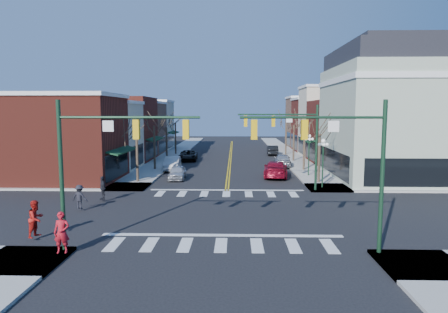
# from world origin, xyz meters

# --- Properties ---
(ground) EXTENTS (160.00, 160.00, 0.00)m
(ground) POSITION_xyz_m (0.00, 0.00, 0.00)
(ground) COLOR black
(ground) RESTS_ON ground
(sidewalk_left) EXTENTS (3.50, 70.00, 0.15)m
(sidewalk_left) POSITION_xyz_m (-8.75, 20.00, 0.07)
(sidewalk_left) COLOR #9E9B93
(sidewalk_left) RESTS_ON ground
(sidewalk_right) EXTENTS (3.50, 70.00, 0.15)m
(sidewalk_right) POSITION_xyz_m (8.75, 20.00, 0.07)
(sidewalk_right) COLOR #9E9B93
(sidewalk_right) RESTS_ON ground
(bldg_left_brick_a) EXTENTS (10.00, 8.50, 8.00)m
(bldg_left_brick_a) POSITION_xyz_m (-15.50, 11.75, 4.00)
(bldg_left_brick_a) COLOR maroon
(bldg_left_brick_a) RESTS_ON ground
(bldg_left_stucco_a) EXTENTS (10.00, 7.00, 7.50)m
(bldg_left_stucco_a) POSITION_xyz_m (-15.50, 19.50, 3.75)
(bldg_left_stucco_a) COLOR beige
(bldg_left_stucco_a) RESTS_ON ground
(bldg_left_brick_b) EXTENTS (10.00, 9.00, 8.50)m
(bldg_left_brick_b) POSITION_xyz_m (-15.50, 27.50, 4.25)
(bldg_left_brick_b) COLOR maroon
(bldg_left_brick_b) RESTS_ON ground
(bldg_left_tan) EXTENTS (10.00, 7.50, 7.80)m
(bldg_left_tan) POSITION_xyz_m (-15.50, 35.75, 3.90)
(bldg_left_tan) COLOR #89614B
(bldg_left_tan) RESTS_ON ground
(bldg_left_stucco_b) EXTENTS (10.00, 8.00, 8.20)m
(bldg_left_stucco_b) POSITION_xyz_m (-15.50, 43.50, 4.10)
(bldg_left_stucco_b) COLOR beige
(bldg_left_stucco_b) RESTS_ON ground
(bldg_right_brick_a) EXTENTS (10.00, 8.50, 8.00)m
(bldg_right_brick_a) POSITION_xyz_m (15.50, 25.75, 4.00)
(bldg_right_brick_a) COLOR maroon
(bldg_right_brick_a) RESTS_ON ground
(bldg_right_stucco) EXTENTS (10.00, 7.00, 10.00)m
(bldg_right_stucco) POSITION_xyz_m (15.50, 33.50, 5.00)
(bldg_right_stucco) COLOR beige
(bldg_right_stucco) RESTS_ON ground
(bldg_right_brick_b) EXTENTS (10.00, 8.00, 8.50)m
(bldg_right_brick_b) POSITION_xyz_m (15.50, 41.00, 4.25)
(bldg_right_brick_b) COLOR maroon
(bldg_right_brick_b) RESTS_ON ground
(bldg_right_tan) EXTENTS (10.00, 8.00, 9.00)m
(bldg_right_tan) POSITION_xyz_m (15.50, 49.00, 4.50)
(bldg_right_tan) COLOR #89614B
(bldg_right_tan) RESTS_ON ground
(victorian_corner) EXTENTS (12.25, 14.25, 13.30)m
(victorian_corner) POSITION_xyz_m (16.50, 14.50, 6.66)
(victorian_corner) COLOR #A4B39B
(victorian_corner) RESTS_ON ground
(traffic_mast_near_left) EXTENTS (6.60, 0.28, 7.20)m
(traffic_mast_near_left) POSITION_xyz_m (-5.55, -7.40, 4.71)
(traffic_mast_near_left) COLOR #14331E
(traffic_mast_near_left) RESTS_ON ground
(traffic_mast_near_right) EXTENTS (6.60, 0.28, 7.20)m
(traffic_mast_near_right) POSITION_xyz_m (5.55, -7.40, 4.71)
(traffic_mast_near_right) COLOR #14331E
(traffic_mast_near_right) RESTS_ON ground
(traffic_mast_far_right) EXTENTS (6.60, 0.28, 7.20)m
(traffic_mast_far_right) POSITION_xyz_m (5.55, 7.40, 4.71)
(traffic_mast_far_right) COLOR #14331E
(traffic_mast_far_right) RESTS_ON ground
(lamppost_corner) EXTENTS (0.36, 0.36, 4.33)m
(lamppost_corner) POSITION_xyz_m (8.20, 8.50, 2.96)
(lamppost_corner) COLOR #14331E
(lamppost_corner) RESTS_ON ground
(lamppost_midblock) EXTENTS (0.36, 0.36, 4.33)m
(lamppost_midblock) POSITION_xyz_m (8.20, 15.00, 2.96)
(lamppost_midblock) COLOR #14331E
(lamppost_midblock) RESTS_ON ground
(tree_left_a) EXTENTS (0.24, 0.24, 4.76)m
(tree_left_a) POSITION_xyz_m (-8.40, 11.00, 2.38)
(tree_left_a) COLOR #382B21
(tree_left_a) RESTS_ON ground
(tree_left_b) EXTENTS (0.24, 0.24, 5.04)m
(tree_left_b) POSITION_xyz_m (-8.40, 19.00, 2.52)
(tree_left_b) COLOR #382B21
(tree_left_b) RESTS_ON ground
(tree_left_c) EXTENTS (0.24, 0.24, 4.55)m
(tree_left_c) POSITION_xyz_m (-8.40, 27.00, 2.27)
(tree_left_c) COLOR #382B21
(tree_left_c) RESTS_ON ground
(tree_left_d) EXTENTS (0.24, 0.24, 4.90)m
(tree_left_d) POSITION_xyz_m (-8.40, 35.00, 2.45)
(tree_left_d) COLOR #382B21
(tree_left_d) RESTS_ON ground
(tree_right_a) EXTENTS (0.24, 0.24, 4.62)m
(tree_right_a) POSITION_xyz_m (8.40, 11.00, 2.31)
(tree_right_a) COLOR #382B21
(tree_right_a) RESTS_ON ground
(tree_right_b) EXTENTS (0.24, 0.24, 5.18)m
(tree_right_b) POSITION_xyz_m (8.40, 19.00, 2.59)
(tree_right_b) COLOR #382B21
(tree_right_b) RESTS_ON ground
(tree_right_c) EXTENTS (0.24, 0.24, 4.83)m
(tree_right_c) POSITION_xyz_m (8.40, 27.00, 2.42)
(tree_right_c) COLOR #382B21
(tree_right_c) RESTS_ON ground
(tree_right_d) EXTENTS (0.24, 0.24, 4.97)m
(tree_right_d) POSITION_xyz_m (8.40, 35.00, 2.48)
(tree_right_d) COLOR #382B21
(tree_right_d) RESTS_ON ground
(car_left_near) EXTENTS (1.68, 3.96, 1.34)m
(car_left_near) POSITION_xyz_m (-4.99, 13.06, 0.67)
(car_left_near) COLOR silver
(car_left_near) RESTS_ON ground
(car_left_mid) EXTENTS (1.89, 4.79, 1.55)m
(car_left_mid) POSITION_xyz_m (-6.40, 18.92, 0.78)
(car_left_mid) COLOR beige
(car_left_mid) RESTS_ON ground
(car_left_far) EXTENTS (2.62, 5.24, 1.42)m
(car_left_far) POSITION_xyz_m (-5.65, 27.75, 0.71)
(car_left_far) COLOR black
(car_left_far) RESTS_ON ground
(car_right_near) EXTENTS (2.88, 5.88, 1.65)m
(car_right_near) POSITION_xyz_m (4.80, 14.57, 0.82)
(car_right_near) COLOR maroon
(car_right_near) RESTS_ON ground
(car_right_mid) EXTENTS (2.22, 4.87, 1.62)m
(car_right_mid) POSITION_xyz_m (6.40, 22.18, 0.81)
(car_right_mid) COLOR #AAAAAE
(car_right_mid) RESTS_ON ground
(car_right_far) EXTENTS (1.67, 4.47, 1.46)m
(car_right_far) POSITION_xyz_m (6.40, 35.14, 0.73)
(car_right_far) COLOR black
(car_right_far) RESTS_ON ground
(pedestrian_red_a) EXTENTS (0.75, 0.54, 1.93)m
(pedestrian_red_a) POSITION_xyz_m (-7.30, -7.87, 1.12)
(pedestrian_red_a) COLOR #AF121F
(pedestrian_red_a) RESTS_ON sidewalk_left
(pedestrian_red_b) EXTENTS (0.93, 1.08, 1.94)m
(pedestrian_red_b) POSITION_xyz_m (-9.66, -5.58, 1.12)
(pedestrian_red_b) COLOR #B01712
(pedestrian_red_b) RESTS_ON sidewalk_left
(pedestrian_dark_a) EXTENTS (0.89, 1.10, 1.76)m
(pedestrian_dark_a) POSITION_xyz_m (-9.08, 3.18, 1.03)
(pedestrian_dark_a) COLOR black
(pedestrian_dark_a) RESTS_ON sidewalk_left
(pedestrian_dark_b) EXTENTS (1.14, 0.78, 1.63)m
(pedestrian_dark_b) POSITION_xyz_m (-9.71, 0.40, 0.96)
(pedestrian_dark_b) COLOR black
(pedestrian_dark_b) RESTS_ON sidewalk_left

